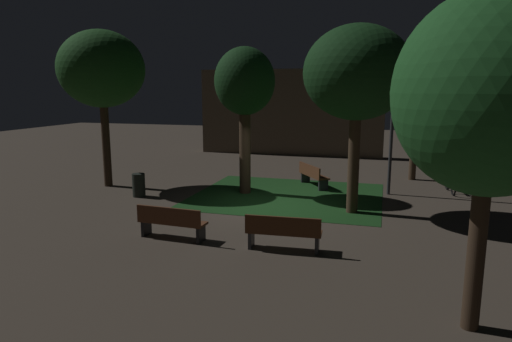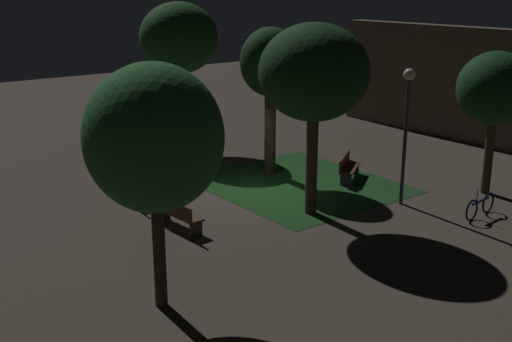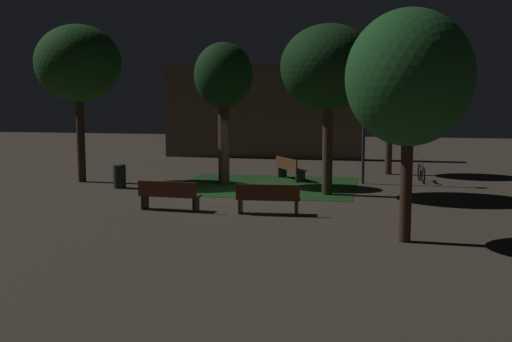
{
  "view_description": "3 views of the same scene",
  "coord_description": "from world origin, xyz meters",
  "px_view_note": "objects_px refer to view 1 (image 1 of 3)",
  "views": [
    {
      "loc": [
        3.66,
        -13.72,
        3.81
      ],
      "look_at": [
        -0.54,
        0.79,
        1.02
      ],
      "focal_mm": 31.24,
      "sensor_mm": 36.0,
      "label": 1
    },
    {
      "loc": [
        16.31,
        -12.32,
        6.76
      ],
      "look_at": [
        -0.06,
        0.16,
        0.65
      ],
      "focal_mm": 44.71,
      "sensor_mm": 36.0,
      "label": 2
    },
    {
      "loc": [
        4.56,
        -20.82,
        3.37
      ],
      "look_at": [
        0.16,
        0.92,
        0.64
      ],
      "focal_mm": 43.62,
      "sensor_mm": 36.0,
      "label": 3
    }
  ],
  "objects_px": {
    "tree_near_wall": "(102,70)",
    "bicycle": "(450,183)",
    "tree_right_canopy": "(245,84)",
    "bench_front_left": "(171,221)",
    "tree_back_right": "(357,74)",
    "tree_back_left": "(417,97)",
    "bench_back_row": "(283,231)",
    "lamp_post_plaza_east": "(393,114)",
    "bench_front_right": "(312,175)",
    "trash_bin": "(139,185)",
    "tree_lawn_side": "(491,94)"
  },
  "relations": [
    {
      "from": "lamp_post_plaza_east",
      "to": "trash_bin",
      "type": "distance_m",
      "value": 9.42
    },
    {
      "from": "tree_right_canopy",
      "to": "tree_back_left",
      "type": "xyz_separation_m",
      "value": [
        6.1,
        4.34,
        -0.5
      ]
    },
    {
      "from": "tree_back_left",
      "to": "tree_lawn_side",
      "type": "bearing_deg",
      "value": -88.79
    },
    {
      "from": "bicycle",
      "to": "bench_back_row",
      "type": "bearing_deg",
      "value": -121.11
    },
    {
      "from": "bench_front_right",
      "to": "tree_near_wall",
      "type": "xyz_separation_m",
      "value": [
        -7.84,
        -2.14,
        4.05
      ]
    },
    {
      "from": "bench_front_left",
      "to": "tree_lawn_side",
      "type": "height_order",
      "value": "tree_lawn_side"
    },
    {
      "from": "tree_lawn_side",
      "to": "trash_bin",
      "type": "xyz_separation_m",
      "value": [
        -9.86,
        6.47,
        -3.31
      ]
    },
    {
      "from": "tree_back_left",
      "to": "bicycle",
      "type": "bearing_deg",
      "value": -60.09
    },
    {
      "from": "tree_back_right",
      "to": "bench_front_left",
      "type": "bearing_deg",
      "value": -137.51
    },
    {
      "from": "bench_front_right",
      "to": "tree_right_canopy",
      "type": "relative_size",
      "value": 0.33
    },
    {
      "from": "bench_back_row",
      "to": "trash_bin",
      "type": "xyz_separation_m",
      "value": [
        -6.19,
        3.9,
        -0.06
      ]
    },
    {
      "from": "tree_right_canopy",
      "to": "bench_back_row",
      "type": "bearing_deg",
      "value": -63.96
    },
    {
      "from": "tree_near_wall",
      "to": "bicycle",
      "type": "distance_m",
      "value": 13.85
    },
    {
      "from": "tree_back_left",
      "to": "bicycle",
      "type": "height_order",
      "value": "tree_back_left"
    },
    {
      "from": "bench_front_left",
      "to": "tree_right_canopy",
      "type": "bearing_deg",
      "value": 87.5
    },
    {
      "from": "tree_back_left",
      "to": "tree_lawn_side",
      "type": "xyz_separation_m",
      "value": [
        0.26,
        -12.42,
        0.26
      ]
    },
    {
      "from": "tree_back_right",
      "to": "tree_lawn_side",
      "type": "xyz_separation_m",
      "value": [
        2.35,
        -6.47,
        -0.52
      ]
    },
    {
      "from": "tree_right_canopy",
      "to": "tree_back_left",
      "type": "distance_m",
      "value": 7.51
    },
    {
      "from": "trash_bin",
      "to": "bicycle",
      "type": "xyz_separation_m",
      "value": [
        10.84,
        3.8,
        -0.07
      ]
    },
    {
      "from": "tree_back_right",
      "to": "tree_back_left",
      "type": "xyz_separation_m",
      "value": [
        2.08,
        5.96,
        -0.78
      ]
    },
    {
      "from": "trash_bin",
      "to": "tree_back_left",
      "type": "bearing_deg",
      "value": 31.81
    },
    {
      "from": "tree_back_right",
      "to": "trash_bin",
      "type": "bearing_deg",
      "value": 179.97
    },
    {
      "from": "tree_right_canopy",
      "to": "lamp_post_plaza_east",
      "type": "height_order",
      "value": "tree_right_canopy"
    },
    {
      "from": "bench_front_left",
      "to": "tree_back_right",
      "type": "bearing_deg",
      "value": 42.49
    },
    {
      "from": "tree_near_wall",
      "to": "tree_back_right",
      "type": "bearing_deg",
      "value": -7.4
    },
    {
      "from": "tree_back_right",
      "to": "tree_lawn_side",
      "type": "distance_m",
      "value": 6.9
    },
    {
      "from": "tree_right_canopy",
      "to": "tree_near_wall",
      "type": "relative_size",
      "value": 0.88
    },
    {
      "from": "bench_back_row",
      "to": "tree_near_wall",
      "type": "height_order",
      "value": "tree_near_wall"
    },
    {
      "from": "tree_right_canopy",
      "to": "tree_back_right",
      "type": "height_order",
      "value": "tree_back_right"
    },
    {
      "from": "tree_lawn_side",
      "to": "bench_back_row",
      "type": "bearing_deg",
      "value": 145.02
    },
    {
      "from": "tree_lawn_side",
      "to": "bicycle",
      "type": "height_order",
      "value": "tree_lawn_side"
    },
    {
      "from": "bench_front_right",
      "to": "trash_bin",
      "type": "distance_m",
      "value": 6.65
    },
    {
      "from": "bench_front_left",
      "to": "lamp_post_plaza_east",
      "type": "bearing_deg",
      "value": 51.51
    },
    {
      "from": "bench_back_row",
      "to": "tree_back_right",
      "type": "distance_m",
      "value": 5.58
    },
    {
      "from": "bench_front_left",
      "to": "tree_near_wall",
      "type": "bearing_deg",
      "value": 136.2
    },
    {
      "from": "tree_right_canopy",
      "to": "bicycle",
      "type": "relative_size",
      "value": 3.25
    },
    {
      "from": "bench_front_right",
      "to": "tree_right_canopy",
      "type": "bearing_deg",
      "value": -141.36
    },
    {
      "from": "bench_front_left",
      "to": "tree_right_canopy",
      "type": "relative_size",
      "value": 0.34
    },
    {
      "from": "trash_bin",
      "to": "bench_front_left",
      "type": "bearing_deg",
      "value": -50.18
    },
    {
      "from": "tree_near_wall",
      "to": "tree_lawn_side",
      "type": "xyz_separation_m",
      "value": [
        11.98,
        -7.72,
        -0.8
      ]
    },
    {
      "from": "tree_back_right",
      "to": "bench_back_row",
      "type": "bearing_deg",
      "value": -108.73
    },
    {
      "from": "bench_front_left",
      "to": "bicycle",
      "type": "height_order",
      "value": "bicycle"
    },
    {
      "from": "tree_near_wall",
      "to": "lamp_post_plaza_east",
      "type": "height_order",
      "value": "tree_near_wall"
    },
    {
      "from": "tree_back_right",
      "to": "trash_bin",
      "type": "relative_size",
      "value": 6.84
    },
    {
      "from": "bench_front_left",
      "to": "trash_bin",
      "type": "height_order",
      "value": "bench_front_left"
    },
    {
      "from": "tree_lawn_side",
      "to": "bicycle",
      "type": "xyz_separation_m",
      "value": [
        0.98,
        10.27,
        -3.39
      ]
    },
    {
      "from": "trash_bin",
      "to": "bicycle",
      "type": "relative_size",
      "value": 0.51
    },
    {
      "from": "lamp_post_plaza_east",
      "to": "trash_bin",
      "type": "height_order",
      "value": "lamp_post_plaza_east"
    },
    {
      "from": "bench_back_row",
      "to": "tree_back_left",
      "type": "xyz_separation_m",
      "value": [
        3.41,
        9.86,
        2.99
      ]
    },
    {
      "from": "bench_front_left",
      "to": "tree_lawn_side",
      "type": "xyz_separation_m",
      "value": [
        6.61,
        -2.57,
        3.25
      ]
    }
  ]
}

